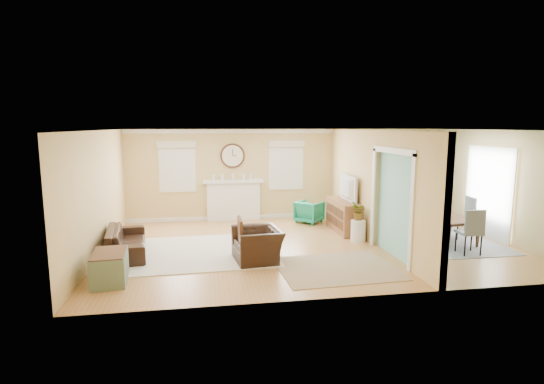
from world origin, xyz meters
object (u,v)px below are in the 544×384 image
object	(u,v)px
eames_chair	(258,245)
credenza	(344,216)
sofa	(126,241)
green_chair	(309,212)
dining_table	(440,227)

from	to	relation	value
eames_chair	credenza	distance (m)	3.24
eames_chair	credenza	world-z (taller)	credenza
sofa	credenza	xyz separation A→B (m)	(5.19, 1.17, 0.12)
green_chair	dining_table	distance (m)	3.47
sofa	credenza	world-z (taller)	credenza
green_chair	credenza	xyz separation A→B (m)	(0.64, -1.10, 0.09)
eames_chair	green_chair	world-z (taller)	eames_chair
eames_chair	green_chair	distance (m)	3.66
green_chair	credenza	world-z (taller)	credenza
green_chair	credenza	bearing A→B (deg)	164.07
sofa	green_chair	xyz separation A→B (m)	(4.56, 2.26, 0.02)
eames_chair	credenza	xyz separation A→B (m)	(2.51, 2.05, 0.07)
sofa	credenza	distance (m)	5.32
sofa	eames_chair	bearing A→B (deg)	-115.87
eames_chair	dining_table	xyz separation A→B (m)	(4.47, 0.84, -0.02)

